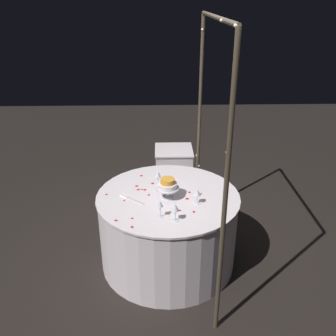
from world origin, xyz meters
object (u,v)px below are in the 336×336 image
(tiered_cake, at_px, (168,185))
(wine_glass_0, at_px, (158,175))
(main_table, at_px, (168,229))
(side_table, at_px, (174,176))
(wine_glass_3, at_px, (197,193))
(wine_glass_1, at_px, (175,208))
(cake_knife, at_px, (131,199))
(wine_glass_2, at_px, (160,205))
(decorative_arch, at_px, (211,123))

(tiered_cake, height_order, wine_glass_0, tiered_cake)
(main_table, distance_m, side_table, 1.20)
(wine_glass_0, bearing_deg, wine_glass_3, 43.68)
(wine_glass_1, relative_size, cake_knife, 0.66)
(wine_glass_0, xyz_separation_m, wine_glass_2, (0.59, 0.02, 0.01))
(wine_glass_3, bearing_deg, wine_glass_1, -37.66)
(decorative_arch, relative_size, wine_glass_0, 15.46)
(main_table, height_order, wine_glass_3, wine_glass_3)
(wine_glass_3, bearing_deg, wine_glass_0, -136.32)
(decorative_arch, height_order, wine_glass_2, decorative_arch)
(decorative_arch, bearing_deg, wine_glass_1, -36.85)
(tiered_cake, relative_size, wine_glass_2, 1.34)
(cake_knife, bearing_deg, wine_glass_3, 81.23)
(wine_glass_2, bearing_deg, wine_glass_1, 66.24)
(main_table, relative_size, side_table, 1.81)
(wine_glass_0, relative_size, wine_glass_1, 0.95)
(wine_glass_3, height_order, cake_knife, wine_glass_3)
(wine_glass_0, xyz_separation_m, wine_glass_3, (0.38, 0.36, -0.00))
(wine_glass_1, xyz_separation_m, cake_knife, (-0.37, -0.40, -0.12))
(decorative_arch, relative_size, cake_knife, 9.65)
(wine_glass_0, bearing_deg, wine_glass_1, 12.62)
(cake_knife, bearing_deg, wine_glass_1, 47.50)
(decorative_arch, height_order, tiered_cake, decorative_arch)
(wine_glass_3, relative_size, cake_knife, 0.60)
(decorative_arch, bearing_deg, wine_glass_2, -50.12)
(decorative_arch, height_order, wine_glass_1, decorative_arch)
(wine_glass_2, bearing_deg, cake_knife, -138.63)
(decorative_arch, bearing_deg, wine_glass_3, -35.41)
(wine_glass_0, bearing_deg, decorative_arch, 65.51)
(side_table, bearing_deg, wine_glass_1, -1.94)
(wine_glass_1, distance_m, cake_knife, 0.56)
(cake_knife, bearing_deg, wine_glass_0, 137.24)
(wine_glass_2, bearing_deg, tiered_cake, 167.73)
(wine_glass_3, bearing_deg, main_table, -121.58)
(wine_glass_0, relative_size, cake_knife, 0.62)
(wine_glass_0, bearing_deg, main_table, 24.22)
(wine_glass_2, xyz_separation_m, cake_knife, (-0.31, -0.28, -0.12))
(decorative_arch, distance_m, wine_glass_3, 0.64)
(wine_glass_3, bearing_deg, wine_glass_2, -57.20)
(decorative_arch, height_order, side_table, decorative_arch)
(decorative_arch, bearing_deg, cake_knife, -84.93)
(main_table, xyz_separation_m, wine_glass_2, (0.38, -0.08, 0.51))
(wine_glass_0, height_order, wine_glass_3, wine_glass_0)
(side_table, bearing_deg, cake_knife, -20.00)
(tiered_cake, distance_m, wine_glass_2, 0.34)
(tiered_cake, bearing_deg, main_table, 173.12)
(wine_glass_0, bearing_deg, cake_knife, -42.76)
(decorative_arch, xyz_separation_m, wine_glass_0, (-0.22, -0.47, -0.61))
(main_table, height_order, wine_glass_2, wine_glass_2)
(decorative_arch, distance_m, tiered_cake, 0.70)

